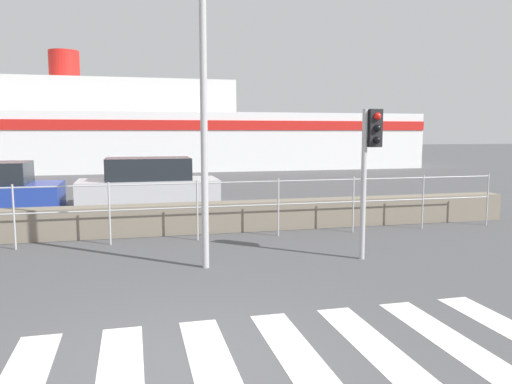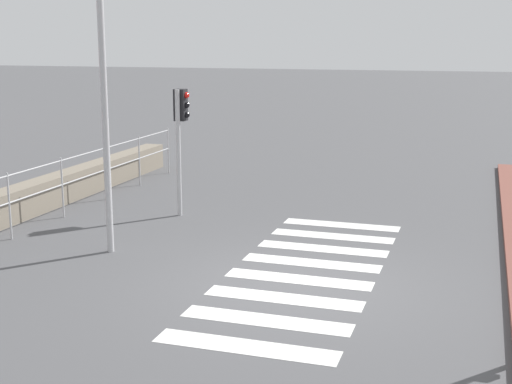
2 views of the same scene
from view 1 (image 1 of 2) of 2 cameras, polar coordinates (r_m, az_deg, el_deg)
ground_plane at (r=5.31m, az=-8.50°, el=-19.31°), size 160.00×160.00×0.00m
crosswalk at (r=5.43m, az=-0.05°, el=-18.62°), size 6.75×2.40×0.01m
seawall at (r=11.69m, az=-11.69°, el=-3.10°), size 18.25×0.55×0.69m
harbor_fence at (r=10.75m, az=-11.57°, el=-1.22°), size 16.46×0.04×1.31m
traffic_light_far at (r=9.29m, az=12.91°, el=4.73°), size 0.34×0.32×2.75m
streetlamp at (r=8.44m, az=-5.89°, el=17.87°), size 0.32×1.18×6.42m
ferry_boat at (r=32.89m, az=-14.80°, el=6.59°), size 35.72×8.10×7.23m
parked_car_silver at (r=16.25m, az=-12.17°, el=0.76°), size 4.36×1.81×1.53m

